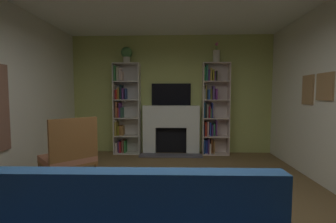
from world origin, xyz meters
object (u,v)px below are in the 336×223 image
bookshelf_right (212,110)px  fireplace (171,128)px  potted_plant (127,54)px  armchair (70,155)px  vase_with_flowers (216,56)px  coffee_table (144,209)px  bookshelf_left (124,110)px  tv (171,94)px

bookshelf_right → fireplace: bearing=-179.8°
fireplace → bookshelf_right: (0.97, 0.00, 0.44)m
fireplace → potted_plant: (-1.04, -0.02, 1.73)m
fireplace → armchair: fireplace is taller
vase_with_flowers → coffee_table: size_ratio=0.64×
bookshelf_left → bookshelf_right: same height
fireplace → bookshelf_right: bookshelf_right is taller
fireplace → armchair: size_ratio=1.32×
coffee_table → bookshelf_left: bearing=105.7°
bookshelf_left → armchair: bearing=-97.4°
bookshelf_left → vase_with_flowers: (2.15, -0.03, 1.24)m
fireplace → potted_plant: 2.02m
vase_with_flowers → armchair: size_ratio=0.43×
bookshelf_left → vase_with_flowers: size_ratio=4.60×
armchair → potted_plant: bearing=80.6°
potted_plant → tv: bearing=6.6°
tv → potted_plant: potted_plant is taller
armchair → coffee_table: armchair is taller
bookshelf_right → coffee_table: bookshelf_right is taller
tv → potted_plant: 1.41m
tv → bookshelf_right: (0.97, -0.09, -0.35)m
vase_with_flowers → tv: bearing=173.4°
bookshelf_right → potted_plant: bearing=-179.2°
bookshelf_right → bookshelf_left: bearing=-179.9°
bookshelf_left → bookshelf_right: (2.08, 0.00, 0.01)m
tv → bookshelf_right: size_ratio=0.44×
bookshelf_left → coffee_table: size_ratio=2.96×
bookshelf_left → bookshelf_right: size_ratio=1.00×
bookshelf_left → armchair: (-0.29, -2.27, -0.51)m
armchair → coffee_table: (1.25, -1.13, -0.22)m
tv → coffee_table: size_ratio=1.29×
bookshelf_right → potted_plant: (-2.00, -0.03, 1.30)m
bookshelf_right → potted_plant: 2.39m
tv → fireplace: bearing=-90.0°
potted_plant → vase_with_flowers: 2.08m
bookshelf_left → fireplace: bearing=-0.1°
potted_plant → vase_with_flowers: size_ratio=0.82×
bookshelf_left → tv: bearing=4.8°
tv → bookshelf_left: bookshelf_left is taller
tv → coffee_table: bearing=-92.6°
bookshelf_left → armchair: bookshelf_left is taller
potted_plant → bookshelf_left: bearing=161.1°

